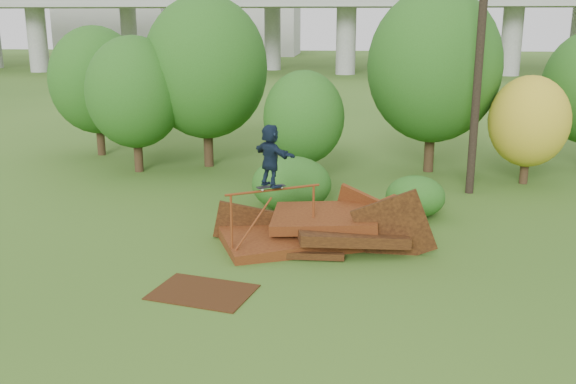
# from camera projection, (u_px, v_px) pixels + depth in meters

# --- Properties ---
(ground) EXTENTS (240.00, 240.00, 0.00)m
(ground) POSITION_uv_depth(u_px,v_px,m) (314.00, 282.00, 14.84)
(ground) COLOR #2D5116
(ground) RESTS_ON ground
(scrap_pile) EXTENTS (6.05, 3.59, 2.21)m
(scrap_pile) POSITION_uv_depth(u_px,v_px,m) (318.00, 231.00, 17.21)
(scrap_pile) COLOR #42190B
(scrap_pile) RESTS_ON ground
(grind_rail) EXTENTS (2.28, 1.35, 1.71)m
(grind_rail) POSITION_uv_depth(u_px,v_px,m) (273.00, 207.00, 16.44)
(grind_rail) COLOR maroon
(grind_rail) RESTS_ON ground
(skateboard) EXTENTS (0.75, 0.55, 0.08)m
(skateboard) POSITION_uv_depth(u_px,v_px,m) (271.00, 187.00, 16.28)
(skateboard) COLOR black
(skateboard) RESTS_ON grind_rail
(skater) EXTENTS (1.37, 1.37, 1.58)m
(skater) POSITION_uv_depth(u_px,v_px,m) (271.00, 155.00, 16.07)
(skater) COLOR #121E31
(skater) RESTS_ON skateboard
(flat_plate) EXTENTS (2.46, 2.01, 0.03)m
(flat_plate) POSITION_uv_depth(u_px,v_px,m) (203.00, 292.00, 14.24)
(flat_plate) COLOR #361D0B
(flat_plate) RESTS_ON ground
(tree_0) EXTENTS (3.78, 3.78, 5.34)m
(tree_0) POSITION_uv_depth(u_px,v_px,m) (135.00, 92.00, 24.92)
(tree_0) COLOR black
(tree_0) RESTS_ON ground
(tree_1) EXTENTS (4.96, 4.96, 6.90)m
(tree_1) POSITION_uv_depth(u_px,v_px,m) (206.00, 68.00, 25.63)
(tree_1) COLOR black
(tree_1) RESTS_ON ground
(tree_2) EXTENTS (2.95, 2.95, 4.16)m
(tree_2) POSITION_uv_depth(u_px,v_px,m) (304.00, 118.00, 23.21)
(tree_2) COLOR black
(tree_2) RESTS_ON ground
(tree_3) EXTENTS (5.12, 5.12, 7.11)m
(tree_3) POSITION_uv_depth(u_px,v_px,m) (434.00, 66.00, 24.66)
(tree_3) COLOR black
(tree_3) RESTS_ON ground
(tree_4) EXTENTS (2.88, 2.88, 3.98)m
(tree_4) POSITION_uv_depth(u_px,v_px,m) (529.00, 121.00, 23.22)
(tree_4) COLOR black
(tree_4) RESTS_ON ground
(tree_6) EXTENTS (4.06, 4.06, 5.68)m
(tree_6) POSITION_uv_depth(u_px,v_px,m) (96.00, 80.00, 28.06)
(tree_6) COLOR black
(tree_6) RESTS_ON ground
(shrub_left) EXTENTS (2.52, 2.33, 1.75)m
(shrub_left) POSITION_uv_depth(u_px,v_px,m) (292.00, 184.00, 20.19)
(shrub_left) COLOR #204713
(shrub_left) RESTS_ON ground
(shrub_right) EXTENTS (1.81, 1.66, 1.29)m
(shrub_right) POSITION_uv_depth(u_px,v_px,m) (415.00, 196.00, 19.62)
(shrub_right) COLOR #204713
(shrub_right) RESTS_ON ground
(utility_pole) EXTENTS (1.40, 0.28, 11.10)m
(utility_pole) POSITION_uv_depth(u_px,v_px,m) (482.00, 28.00, 21.06)
(utility_pole) COLOR black
(utility_pole) RESTS_ON ground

